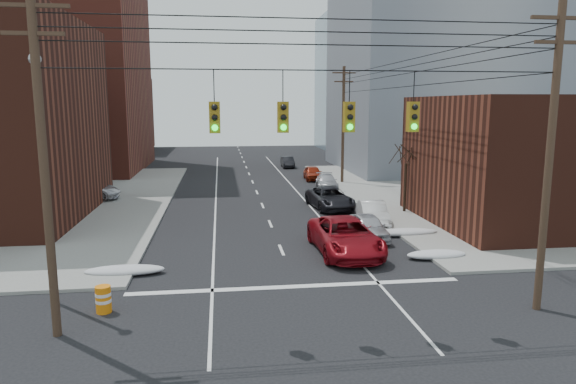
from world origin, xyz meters
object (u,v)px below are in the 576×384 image
object	(u,v)px
parked_car_d	(327,182)
lot_car_b	(84,190)
lot_car_a	(24,208)
red_pickup	(345,236)
construction_barrel	(103,299)
lot_car_d	(35,188)
parked_car_c	(330,198)
lot_car_c	(8,206)
parked_car_a	(368,227)
parked_car_e	(313,173)
parked_car_b	(373,213)
parked_car_f	(287,162)

from	to	relation	value
parked_car_d	lot_car_b	xyz separation A→B (m)	(-20.01, -3.90, 0.27)
lot_car_a	red_pickup	bearing A→B (deg)	-109.32
red_pickup	lot_car_a	xyz separation A→B (m)	(-18.89, 9.70, 0.01)
construction_barrel	lot_car_d	bearing A→B (deg)	113.34
lot_car_d	construction_barrel	world-z (taller)	lot_car_d
parked_car_c	lot_car_c	size ratio (longest dim) A/B	1.13
red_pickup	parked_car_d	xyz separation A→B (m)	(3.24, 20.17, -0.26)
parked_car_c	red_pickup	bearing A→B (deg)	-103.68
parked_car_a	construction_barrel	world-z (taller)	parked_car_a
parked_car_a	parked_car_e	distance (m)	23.01
lot_car_c	construction_barrel	world-z (taller)	lot_car_c
parked_car_b	parked_car_f	world-z (taller)	parked_car_b
parked_car_e	lot_car_b	world-z (taller)	lot_car_b
parked_car_d	lot_car_a	size ratio (longest dim) A/B	0.95
parked_car_a	parked_car_d	bearing A→B (deg)	85.45
parked_car_e	construction_barrel	size ratio (longest dim) A/B	4.09
parked_car_f	lot_car_b	size ratio (longest dim) A/B	0.72
parked_car_d	lot_car_b	size ratio (longest dim) A/B	0.80
parked_car_f	construction_barrel	world-z (taller)	parked_car_f
red_pickup	construction_barrel	bearing A→B (deg)	-150.62
red_pickup	parked_car_a	world-z (taller)	red_pickup
lot_car_d	parked_car_a	bearing A→B (deg)	-112.77
parked_car_d	lot_car_d	xyz separation A→B (m)	(-24.25, -2.21, 0.30)
parked_car_d	construction_barrel	bearing A→B (deg)	-112.57
red_pickup	parked_car_d	distance (m)	20.43
parked_car_a	lot_car_b	size ratio (longest dim) A/B	0.76
parked_car_c	parked_car_e	size ratio (longest dim) A/B	1.35
parked_car_b	parked_car_c	bearing A→B (deg)	113.79
parked_car_d	red_pickup	bearing A→B (deg)	-94.12
lot_car_b	parked_car_f	bearing A→B (deg)	-42.73
lot_car_c	lot_car_d	size ratio (longest dim) A/B	1.06
lot_car_a	lot_car_d	world-z (taller)	lot_car_d
parked_car_b	parked_car_e	xyz separation A→B (m)	(-0.29, 19.68, -0.03)
red_pickup	parked_car_b	size ratio (longest dim) A/B	1.44
parked_car_b	lot_car_d	world-z (taller)	lot_car_d
parked_car_e	lot_car_d	distance (m)	25.14
red_pickup	parked_car_b	world-z (taller)	red_pickup
construction_barrel	red_pickup	bearing A→B (deg)	30.65
parked_car_b	lot_car_b	world-z (taller)	lot_car_b
parked_car_f	parked_car_d	bearing A→B (deg)	-84.34
parked_car_a	parked_car_e	bearing A→B (deg)	87.15
parked_car_f	lot_car_d	world-z (taller)	lot_car_d
red_pickup	parked_car_e	size ratio (longest dim) A/B	1.56
parked_car_a	parked_car_f	bearing A→B (deg)	89.92
parked_car_d	parked_car_e	world-z (taller)	parked_car_e
red_pickup	parked_car_c	size ratio (longest dim) A/B	1.16
red_pickup	parked_car_b	xyz separation A→B (m)	(3.24, 5.92, -0.15)
lot_car_c	parked_car_c	bearing A→B (deg)	-66.71
lot_car_c	lot_car_d	world-z (taller)	lot_car_d
parked_car_c	parked_car_d	world-z (taller)	parked_car_c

